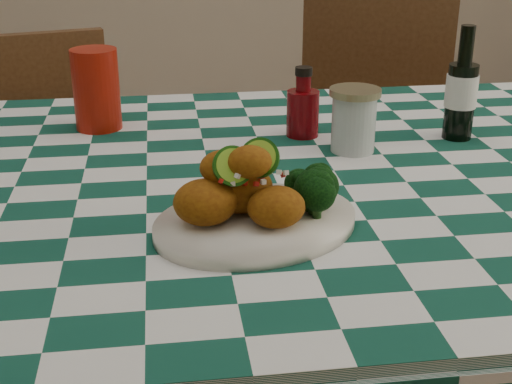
{
  "coord_description": "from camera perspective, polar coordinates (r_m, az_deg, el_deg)",
  "views": [
    {
      "loc": [
        -0.18,
        -1.07,
        1.21
      ],
      "look_at": [
        -0.06,
        -0.2,
        0.84
      ],
      "focal_mm": 50.0,
      "sensor_mm": 36.0,
      "label": 1
    }
  ],
  "objects": [
    {
      "name": "fried_chicken_pile",
      "position": [
        0.95,
        -0.59,
        0.77
      ],
      "size": [
        0.16,
        0.12,
        0.1
      ],
      "primitive_type": null,
      "color": "#8B510D",
      "rests_on": "plate"
    },
    {
      "name": "wooden_chair_right",
      "position": [
        2.04,
        8.4,
        1.63
      ],
      "size": [
        0.59,
        0.6,
        0.96
      ],
      "primitive_type": null,
      "rotation": [
        0.0,
        0.0,
        -0.42
      ],
      "color": "#472814",
      "rests_on": "ground"
    },
    {
      "name": "red_tumbler",
      "position": [
        1.41,
        -12.65,
        8.01
      ],
      "size": [
        0.1,
        0.1,
        0.15
      ],
      "primitive_type": "cylinder",
      "rotation": [
        0.0,
        0.0,
        0.14
      ],
      "color": "#971508",
      "rests_on": "dining_table"
    },
    {
      "name": "mason_jar",
      "position": [
        1.27,
        7.83,
        5.72
      ],
      "size": [
        0.11,
        0.11,
        0.11
      ],
      "primitive_type": null,
      "rotation": [
        0.0,
        0.0,
        0.33
      ],
      "color": "#B2BCBA",
      "rests_on": "dining_table"
    },
    {
      "name": "ketchup_bottle",
      "position": [
        1.34,
        3.78,
        7.2
      ],
      "size": [
        0.08,
        0.08,
        0.13
      ],
      "primitive_type": null,
      "rotation": [
        0.0,
        0.0,
        -0.34
      ],
      "color": "#5A0408",
      "rests_on": "dining_table"
    },
    {
      "name": "dining_table",
      "position": [
        1.36,
        1.21,
        -14.12
      ],
      "size": [
        1.66,
        1.06,
        0.79
      ],
      "primitive_type": null,
      "color": "#114637",
      "rests_on": "ground"
    },
    {
      "name": "plate",
      "position": [
        0.97,
        -0.0,
        -2.5
      ],
      "size": [
        0.35,
        0.32,
        0.02
      ],
      "primitive_type": null,
      "rotation": [
        0.0,
        0.0,
        0.38
      ],
      "color": "silver",
      "rests_on": "dining_table"
    },
    {
      "name": "broccoli_side",
      "position": [
        0.98,
        4.2,
        0.14
      ],
      "size": [
        0.08,
        0.08,
        0.06
      ],
      "primitive_type": null,
      "color": "black",
      "rests_on": "plate"
    },
    {
      "name": "beer_bottle",
      "position": [
        1.36,
        16.18,
        8.36
      ],
      "size": [
        0.07,
        0.07,
        0.21
      ],
      "primitive_type": null,
      "rotation": [
        0.0,
        0.0,
        -0.18
      ],
      "color": "black",
      "rests_on": "dining_table"
    },
    {
      "name": "wooden_chair_left",
      "position": [
        1.94,
        -15.87,
        -1.58
      ],
      "size": [
        0.49,
        0.51,
        0.87
      ],
      "primitive_type": null,
      "rotation": [
        0.0,
        0.0,
        0.26
      ],
      "color": "#472814",
      "rests_on": "ground"
    }
  ]
}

